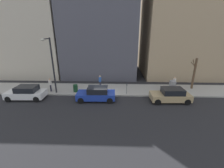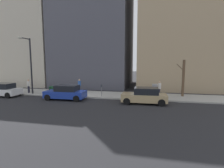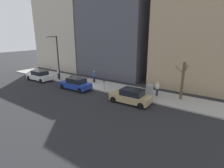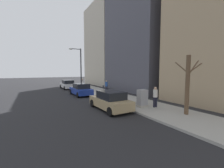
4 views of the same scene
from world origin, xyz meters
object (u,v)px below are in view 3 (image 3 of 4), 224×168
pedestrian_near_meter (157,88)px  trash_bin (72,79)px  pedestrian_far_corner (58,73)px  office_tower_right (75,25)px  parked_car_tan (131,96)px  office_tower_left (210,8)px  office_block_center (123,13)px  utility_box (149,91)px  parked_car_white (40,76)px  parking_meter (104,83)px  streetlamp (56,55)px  pedestrian_midblock (94,76)px  bare_tree (183,80)px  parked_car_blue (76,84)px

pedestrian_near_meter → trash_bin: bearing=93.2°
pedestrian_far_corner → office_tower_right: size_ratio=0.09×
parked_car_tan → office_tower_left: bearing=-21.6°
trash_bin → office_block_center: size_ratio=0.04×
pedestrian_near_meter → pedestrian_far_corner: same height
utility_box → pedestrian_near_meter: pedestrian_near_meter is taller
parked_car_tan → pedestrian_near_meter: bearing=-26.1°
utility_box → parked_car_white: bearing=97.8°
pedestrian_near_meter → utility_box: bearing=146.4°
parking_meter → pedestrian_near_meter: (1.75, -6.20, 0.11)m
streetlamp → pedestrian_midblock: (2.26, -5.20, -2.93)m
pedestrian_far_corner → office_tower_right: (10.32, 6.53, 7.73)m
parked_car_tan → parked_car_white: same height
bare_tree → pedestrian_midblock: bearing=90.4°
parking_meter → bare_tree: size_ratio=0.34×
parked_car_blue → utility_box: 9.41m
streetlamp → pedestrian_near_meter: size_ratio=3.92×
trash_bin → office_tower_left: (10.39, -15.51, 9.56)m
parked_car_tan → bare_tree: size_ratio=1.06×
bare_tree → pedestrian_near_meter: (-0.43, 2.51, -1.15)m
utility_box → pedestrian_near_meter: (0.90, -0.54, 0.24)m
parked_car_blue → pedestrian_near_meter: size_ratio=2.56×
utility_box → office_block_center: office_block_center is taller
streetlamp → pedestrian_far_corner: (0.74, 0.87, -2.93)m
pedestrian_far_corner → office_block_center: 14.98m
parking_meter → pedestrian_midblock: size_ratio=0.81×
office_block_center → pedestrian_near_meter: bearing=-131.7°
parked_car_tan → bare_tree: bare_tree is taller
parked_car_white → streetlamp: size_ratio=0.65×
trash_bin → pedestrian_midblock: 3.36m
parked_car_white → trash_bin: size_ratio=4.71×
streetlamp → office_tower_right: 14.15m
trash_bin → office_tower_left: size_ratio=0.04×
parked_car_tan → streetlamp: size_ratio=0.65×
parked_car_tan → utility_box: bearing=-23.5°
parked_car_tan → parked_car_blue: (0.06, 8.12, 0.00)m
parked_car_blue → office_tower_right: 19.47m
parked_car_blue → parking_meter: 3.77m
parked_car_tan → pedestrian_near_meter: size_ratio=2.56×
streetlamp → trash_bin: size_ratio=7.22×
bare_tree → trash_bin: size_ratio=4.45×
trash_bin → pedestrian_midblock: size_ratio=0.54×
pedestrian_midblock → office_tower_left: bearing=112.7°
parked_car_blue → pedestrian_far_corner: size_ratio=2.56×
parked_car_blue → bare_tree: bare_tree is taller
pedestrian_near_meter → office_tower_right: bearing=64.9°
trash_bin → pedestrian_midblock: (1.64, -2.89, 0.49)m
parked_car_white → trash_bin: parked_car_white is taller
bare_tree → office_block_center: (8.73, 12.78, 8.24)m
pedestrian_far_corner → office_tower_right: office_tower_right is taller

